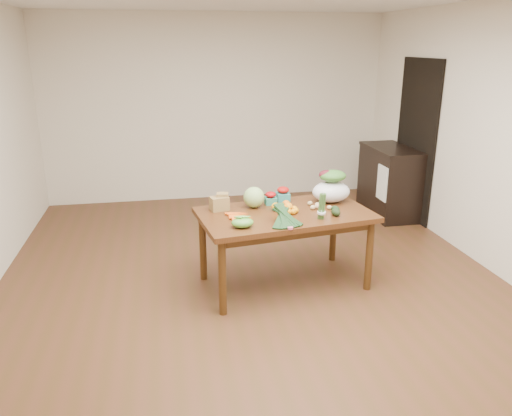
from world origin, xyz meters
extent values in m
plane|color=#56311D|center=(0.00, 0.00, 0.00)|extent=(6.00, 6.00, 0.00)
cube|color=silver|center=(0.00, 3.00, 1.35)|extent=(5.00, 0.02, 2.70)
cube|color=silver|center=(0.00, -3.00, 1.35)|extent=(5.00, 0.02, 2.70)
cube|color=silver|center=(2.50, 0.00, 1.35)|extent=(0.02, 6.00, 2.70)
cube|color=#4E2612|center=(0.30, -0.08, 0.38)|extent=(1.72, 1.12, 0.75)
cube|color=black|center=(2.48, 1.60, 1.05)|extent=(0.02, 1.00, 2.10)
cube|color=black|center=(2.22, 1.74, 0.47)|extent=(0.52, 1.02, 0.94)
cube|color=white|center=(1.96, 1.40, 0.55)|extent=(0.02, 0.28, 0.45)
sphere|color=#90BC6C|center=(0.03, 0.13, 0.85)|extent=(0.20, 0.20, 0.20)
sphere|color=#FF990F|center=(0.22, -0.02, 0.79)|extent=(0.08, 0.08, 0.08)
sphere|color=#FF640F|center=(0.34, 0.06, 0.79)|extent=(0.07, 0.07, 0.07)
sphere|color=orange|center=(0.33, -0.05, 0.79)|extent=(0.09, 0.09, 0.09)
ellipsoid|color=#649D35|center=(-0.17, -0.40, 0.79)|extent=(0.20, 0.15, 0.09)
ellipsoid|color=tan|center=(0.58, -0.05, 0.77)|extent=(0.05, 0.05, 0.04)
ellipsoid|color=tan|center=(0.63, -0.03, 0.77)|extent=(0.06, 0.05, 0.05)
ellipsoid|color=tan|center=(0.65, 0.04, 0.77)|extent=(0.05, 0.04, 0.04)
ellipsoid|color=tan|center=(0.59, 0.09, 0.77)|extent=(0.05, 0.04, 0.04)
ellipsoid|color=tan|center=(0.74, -0.07, 0.77)|extent=(0.05, 0.04, 0.04)
ellipsoid|color=black|center=(0.73, -0.27, 0.79)|extent=(0.10, 0.12, 0.07)
ellipsoid|color=black|center=(0.76, -0.18, 0.78)|extent=(0.10, 0.12, 0.07)
camera|label=1|loc=(-0.81, -4.42, 2.27)|focal=35.00mm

